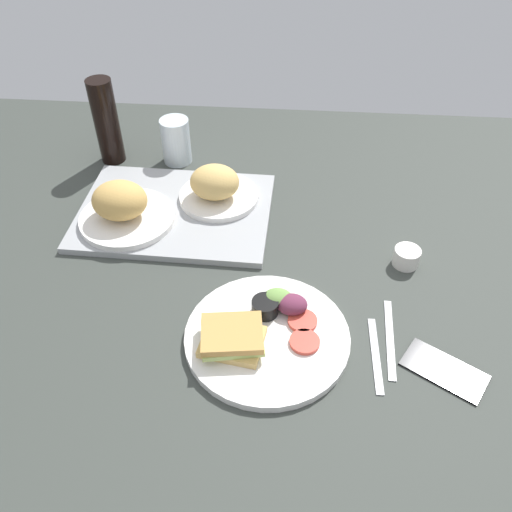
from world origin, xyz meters
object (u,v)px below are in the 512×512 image
at_px(plate_with_salad, 264,332).
at_px(fork, 376,354).
at_px(bread_plate_far, 216,187).
at_px(knife, 390,338).
at_px(serving_tray, 175,212).
at_px(drinking_glass, 176,141).
at_px(cell_phone, 444,370).
at_px(espresso_cup, 406,257).
at_px(soda_bottle, 106,122).
at_px(bread_plate_near, 123,207).

distance_m(plate_with_salad, fork, 0.21).
bearing_deg(bread_plate_far, knife, -45.44).
relative_size(serving_tray, drinking_glass, 3.71).
height_order(serving_tray, cell_phone, serving_tray).
relative_size(plate_with_salad, drinking_glass, 2.54).
distance_m(espresso_cup, cell_phone, 0.28).
distance_m(plate_with_salad, soda_bottle, 0.74).
bearing_deg(bread_plate_near, drinking_glass, 76.19).
relative_size(soda_bottle, knife, 1.19).
bearing_deg(espresso_cup, bread_plate_far, 158.01).
bearing_deg(fork, plate_with_salad, 82.69).
relative_size(bread_plate_near, drinking_glass, 1.81).
height_order(bread_plate_far, fork, bread_plate_far).
relative_size(plate_with_salad, espresso_cup, 5.51).
distance_m(serving_tray, drinking_glass, 0.24).
bearing_deg(serving_tray, cell_phone, -35.71).
xyz_separation_m(drinking_glass, knife, (0.51, -0.57, -0.06)).
relative_size(bread_plate_near, cell_phone, 1.52).
xyz_separation_m(soda_bottle, cell_phone, (0.77, -0.63, -0.11)).
height_order(drinking_glass, soda_bottle, soda_bottle).
xyz_separation_m(serving_tray, espresso_cup, (0.53, -0.13, 0.01)).
relative_size(serving_tray, soda_bottle, 1.99).
bearing_deg(plate_with_salad, knife, 3.86).
distance_m(bread_plate_far, soda_bottle, 0.36).
relative_size(soda_bottle, espresso_cup, 4.04).
xyz_separation_m(plate_with_salad, espresso_cup, (0.29, 0.23, 0.00)).
xyz_separation_m(bread_plate_near, plate_with_salad, (0.34, -0.31, -0.04)).
relative_size(plate_with_salad, knife, 1.62).
height_order(plate_with_salad, soda_bottle, soda_bottle).
height_order(soda_bottle, knife, soda_bottle).
distance_m(serving_tray, soda_bottle, 0.33).
height_order(serving_tray, espresso_cup, espresso_cup).
distance_m(fork, knife, 0.05).
distance_m(drinking_glass, cell_phone, 0.88).
bearing_deg(cell_phone, fork, -159.79).
height_order(bread_plate_far, cell_phone, bread_plate_far).
xyz_separation_m(serving_tray, plate_with_salad, (0.24, -0.35, 0.01)).
bearing_deg(bread_plate_near, serving_tray, 25.03).
height_order(soda_bottle, cell_phone, soda_bottle).
height_order(drinking_glass, fork, drinking_glass).
relative_size(bread_plate_near, plate_with_salad, 0.71).
xyz_separation_m(bread_plate_near, cell_phone, (0.67, -0.35, -0.05)).
bearing_deg(plate_with_salad, cell_phone, -8.59).
distance_m(drinking_glass, knife, 0.77).
height_order(espresso_cup, cell_phone, espresso_cup).
xyz_separation_m(drinking_glass, cell_phone, (0.60, -0.64, -0.06)).
bearing_deg(drinking_glass, soda_bottle, -177.60).
distance_m(knife, cell_phone, 0.11).
bearing_deg(fork, espresso_cup, -19.17).
bearing_deg(bread_plate_near, espresso_cup, -7.18).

